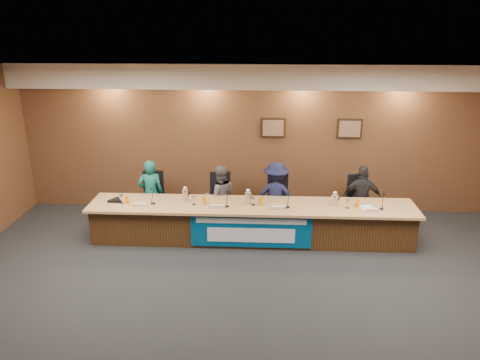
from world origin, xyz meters
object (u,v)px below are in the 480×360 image
object	(u,v)px
panelist_d	(362,198)
office_chair_c	(275,204)
banner	(251,231)
panelist_c	(276,196)
carafe_left	(185,195)
speakerphone	(116,200)
dais_body	(252,223)
carafe_mid	(248,198)
office_chair_b	(221,203)
panelist_a	(151,193)
office_chair_d	(360,205)
panelist_b	(220,197)
office_chair_a	(152,201)
carafe_right	(335,200)

from	to	relation	value
panelist_d	office_chair_c	xyz separation A→B (m)	(-1.70, 0.10, -0.19)
banner	panelist_c	size ratio (longest dim) A/B	1.58
panelist_d	carafe_left	size ratio (longest dim) A/B	5.25
banner	panelist_d	bearing A→B (deg)	24.73
speakerphone	dais_body	bearing A→B (deg)	0.62
panelist_d	carafe_mid	size ratio (longest dim) A/B	5.67
office_chair_b	carafe_mid	distance (m)	0.98
panelist_a	office_chair_d	distance (m)	4.23
carafe_left	office_chair_b	bearing A→B (deg)	47.01
dais_body	office_chair_d	world-z (taller)	dais_body
panelist_c	carafe_mid	size ratio (longest dim) A/B	5.89
banner	office_chair_d	distance (m)	2.42
office_chair_c	carafe_left	distance (m)	1.88
dais_body	carafe_mid	distance (m)	0.52
dais_body	panelist_c	world-z (taller)	panelist_c
banner	panelist_a	size ratio (longest dim) A/B	1.58
panelist_a	panelist_d	world-z (taller)	panelist_a
panelist_c	panelist_d	bearing A→B (deg)	-173.60
panelist_b	carafe_left	xyz separation A→B (m)	(-0.60, -0.55, 0.23)
dais_body	panelist_d	size ratio (longest dim) A/B	4.48
office_chair_a	carafe_left	size ratio (longest dim) A/B	1.88
panelist_a	panelist_c	world-z (taller)	same
office_chair_c	office_chair_a	bearing A→B (deg)	-168.22
panelist_b	carafe_right	size ratio (longest dim) A/B	5.92
panelist_a	panelist_d	bearing A→B (deg)	165.13
dais_body	panelist_a	world-z (taller)	panelist_a
office_chair_c	speakerphone	xyz separation A→B (m)	(-3.05, -0.71, 0.30)
panelist_a	office_chair_c	xyz separation A→B (m)	(2.52, 0.10, -0.22)
panelist_c	office_chair_b	world-z (taller)	panelist_c
carafe_right	dais_body	bearing A→B (deg)	179.48
office_chair_a	speakerphone	bearing A→B (deg)	-128.54
banner	office_chair_c	distance (m)	1.19
dais_body	carafe_right	world-z (taller)	carafe_right
office_chair_b	carafe_mid	xyz separation A→B (m)	(0.58, -0.69, 0.39)
office_chair_d	speakerphone	bearing A→B (deg)	177.12
panelist_b	speakerphone	bearing A→B (deg)	1.53
office_chair_b	office_chair_d	bearing A→B (deg)	-5.51
carafe_right	panelist_d	bearing A→B (deg)	43.42
dais_body	panelist_c	xyz separation A→B (m)	(0.46, 0.58, 0.34)
panelist_c	office_chair_a	xyz separation A→B (m)	(-2.52, 0.10, -0.21)
dais_body	office_chair_c	xyz separation A→B (m)	(0.46, 0.68, 0.13)
panelist_a	panelist_b	world-z (taller)	panelist_a
office_chair_d	carafe_mid	distance (m)	2.37
panelist_c	office_chair_b	xyz separation A→B (m)	(-1.12, 0.10, -0.21)
carafe_mid	office_chair_a	bearing A→B (deg)	160.92
panelist_a	panelist_d	size ratio (longest dim) A/B	1.04
panelist_b	office_chair_c	distance (m)	1.13
office_chair_a	speakerphone	size ratio (longest dim) A/B	1.50
dais_body	office_chair_a	xyz separation A→B (m)	(-2.06, 0.68, 0.13)
dais_body	office_chair_d	xyz separation A→B (m)	(2.16, 0.68, 0.13)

